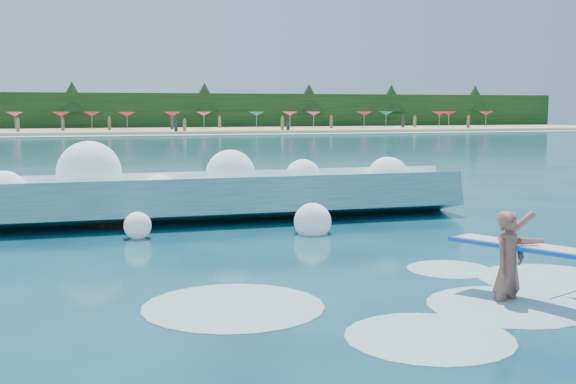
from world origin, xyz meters
name	(u,v)px	position (x,y,z in m)	size (l,w,h in m)	color
ground	(239,275)	(0.00, 0.00, 0.00)	(200.00, 200.00, 0.00)	#072D3D
beach	(94,131)	(0.00, 78.00, 0.20)	(140.00, 20.00, 0.40)	tan
wet_band	(97,136)	(0.00, 67.00, 0.04)	(140.00, 5.00, 0.08)	silver
treeline	(91,112)	(0.00, 88.00, 2.50)	(140.00, 4.00, 5.00)	black
breaking_wave	(118,202)	(-1.66, 6.59, 0.55)	(18.15, 2.82, 1.56)	teal
rock_cluster	(94,205)	(-2.23, 7.34, 0.39)	(7.89, 3.14, 1.24)	black
surfer_with_board	(512,262)	(3.52, -2.97, 0.62)	(1.54, 2.85, 1.68)	#995747
wave_spray	(121,182)	(-1.58, 6.46, 1.06)	(15.80, 4.39, 2.26)	white
surf_foam	(435,301)	(2.46, -2.56, 0.00)	(8.94, 5.34, 0.14)	silver
beach_umbrellas	(92,114)	(-0.13, 79.80, 2.25)	(112.59, 6.66, 0.50)	#13776D
beachgoers	(90,125)	(-0.57, 73.52, 1.09)	(94.21, 11.90, 1.92)	#3F332D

